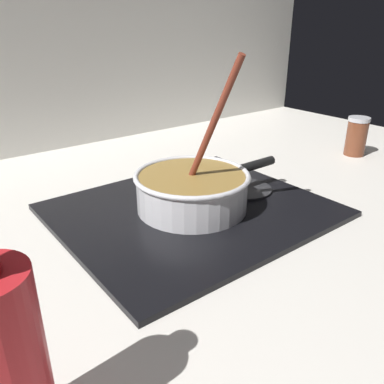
% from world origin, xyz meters
% --- Properties ---
extents(ground, '(2.40, 1.60, 0.04)m').
position_xyz_m(ground, '(0.00, 0.00, -0.02)').
color(ground, beige).
extents(backsplash_wall, '(2.40, 0.02, 0.55)m').
position_xyz_m(backsplash_wall, '(0.00, 0.79, 0.28)').
color(backsplash_wall, silver).
rests_on(backsplash_wall, ground).
extents(hob_plate, '(0.56, 0.48, 0.01)m').
position_xyz_m(hob_plate, '(0.13, 0.14, 0.01)').
color(hob_plate, black).
rests_on(hob_plate, ground).
extents(burner_ring, '(0.16, 0.16, 0.01)m').
position_xyz_m(burner_ring, '(0.13, 0.14, 0.02)').
color(burner_ring, '#592D0C').
rests_on(burner_ring, hob_plate).
extents(spare_burner, '(0.13, 0.13, 0.01)m').
position_xyz_m(spare_burner, '(0.29, 0.14, 0.01)').
color(spare_burner, '#262628').
rests_on(spare_burner, hob_plate).
extents(cooking_pan, '(0.38, 0.25, 0.33)m').
position_xyz_m(cooking_pan, '(0.13, 0.14, 0.06)').
color(cooking_pan, silver).
rests_on(cooking_pan, hob_plate).
extents(sauce_bottle, '(0.08, 0.08, 0.26)m').
position_xyz_m(sauce_bottle, '(-0.33, -0.17, 0.11)').
color(sauce_bottle, red).
rests_on(sauce_bottle, ground).
extents(condiment_jar, '(0.07, 0.07, 0.12)m').
position_xyz_m(condiment_jar, '(0.78, 0.15, 0.06)').
color(condiment_jar, brown).
rests_on(condiment_jar, ground).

